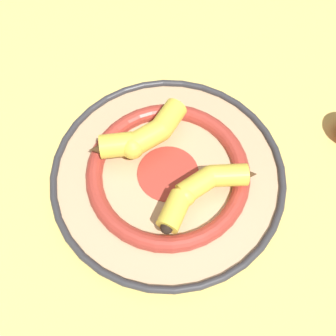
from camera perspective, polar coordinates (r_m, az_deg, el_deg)
name	(u,v)px	position (r m, az deg, el deg)	size (l,w,h in m)	color
ground_plane	(189,171)	(0.67, 3.03, -0.47)	(2.80, 2.80, 0.00)	#E5CC6B
decorative_bowl	(168,174)	(0.64, 0.00, -0.90)	(0.38, 0.38, 0.04)	tan
banana_a	(143,135)	(0.63, -3.67, 4.76)	(0.13, 0.15, 0.04)	yellow
banana_b	(202,189)	(0.59, 4.94, -3.01)	(0.13, 0.14, 0.03)	yellow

